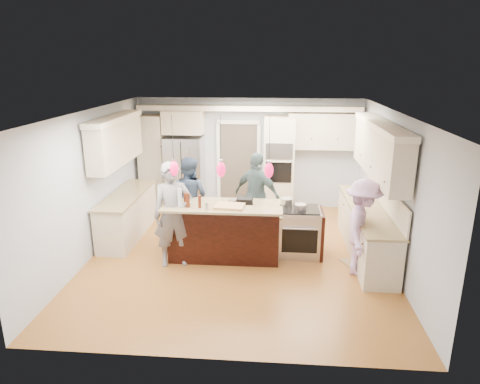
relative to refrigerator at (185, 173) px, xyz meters
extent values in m
plane|color=#AA6D2E|center=(1.55, -2.64, -0.90)|extent=(6.00, 6.00, 0.00)
cube|color=#B2BCC6|center=(1.55, 0.36, 0.45)|extent=(5.50, 0.04, 2.70)
cube|color=#B2BCC6|center=(1.55, -5.64, 0.45)|extent=(5.50, 0.04, 2.70)
cube|color=#B2BCC6|center=(-1.20, -2.64, 0.45)|extent=(0.04, 6.00, 2.70)
cube|color=#B2BCC6|center=(4.30, -2.64, 0.45)|extent=(0.04, 6.00, 2.70)
cube|color=white|center=(1.55, -2.64, 1.80)|extent=(5.50, 6.00, 0.04)
cube|color=#B7B7BC|center=(0.00, 0.00, 0.00)|extent=(0.90, 0.70, 1.80)
cube|color=beige|center=(2.30, 0.03, 0.25)|extent=(0.72, 0.64, 2.30)
cube|color=black|center=(2.30, -0.30, 0.65)|extent=(0.60, 0.02, 0.35)
cube|color=black|center=(2.30, -0.30, 0.15)|extent=(0.60, 0.02, 0.50)
cylinder|color=#B7B7BC|center=(2.30, -0.33, 0.40)|extent=(0.55, 0.02, 0.02)
cube|color=beige|center=(-0.80, 0.06, 0.25)|extent=(0.60, 0.58, 2.30)
cube|color=beige|center=(0.00, 0.06, 1.25)|extent=(0.95, 0.58, 0.55)
cube|color=beige|center=(3.35, 0.18, 1.05)|extent=(1.70, 0.35, 0.85)
cube|color=beige|center=(1.55, 0.16, 1.58)|extent=(5.30, 0.38, 0.12)
cube|color=#4C443A|center=(1.30, 0.35, 0.15)|extent=(0.90, 0.06, 2.10)
cube|color=white|center=(1.30, 0.31, 1.23)|extent=(1.04, 0.06, 0.10)
cube|color=beige|center=(3.95, -2.34, -0.46)|extent=(0.60, 3.00, 0.88)
cube|color=tan|center=(3.95, -2.34, 0.00)|extent=(0.64, 3.05, 0.04)
cube|color=beige|center=(4.07, -2.34, 1.08)|extent=(0.35, 3.00, 0.85)
cube|color=beige|center=(4.06, -2.34, 1.56)|extent=(0.37, 3.10, 0.10)
cube|color=beige|center=(-0.85, -1.84, -0.46)|extent=(0.60, 2.20, 0.88)
cube|color=tan|center=(-0.85, -1.84, 0.00)|extent=(0.64, 2.25, 0.04)
cube|color=beige|center=(-0.97, -1.84, 1.08)|extent=(0.35, 2.20, 0.85)
cube|color=beige|center=(-0.96, -1.84, 1.56)|extent=(0.37, 2.30, 0.10)
cube|color=black|center=(1.30, -2.49, -0.46)|extent=(2.00, 1.00, 0.88)
cube|color=tan|center=(1.30, -2.49, 0.00)|extent=(2.10, 1.10, 0.04)
cube|color=black|center=(1.30, -3.05, -0.36)|extent=(2.00, 0.12, 1.08)
cube|color=tan|center=(1.30, -3.19, 0.20)|extent=(2.10, 0.42, 0.04)
cube|color=black|center=(1.65, -2.43, 0.10)|extent=(0.31, 0.25, 0.16)
cube|color=#B7B7BC|center=(2.68, -2.49, -0.45)|extent=(0.76, 0.66, 0.90)
cube|color=black|center=(2.68, -2.83, -0.50)|extent=(0.65, 0.01, 0.45)
cube|color=black|center=(2.68, -2.49, 0.01)|extent=(0.72, 0.59, 0.02)
cube|color=black|center=(3.09, -2.49, -0.46)|extent=(0.06, 0.71, 0.88)
cylinder|color=black|center=(0.50, -3.15, 1.43)|extent=(0.01, 0.01, 0.75)
ellipsoid|color=#D40C45|center=(0.50, -3.15, 0.90)|extent=(0.15, 0.15, 0.26)
cylinder|color=black|center=(1.30, -3.15, 1.43)|extent=(0.01, 0.01, 0.75)
ellipsoid|color=#D40C45|center=(1.30, -3.15, 0.90)|extent=(0.15, 0.15, 0.26)
cylinder|color=black|center=(2.10, -3.15, 1.43)|extent=(0.01, 0.01, 0.75)
ellipsoid|color=#D40C45|center=(2.10, -3.15, 0.90)|extent=(0.15, 0.15, 0.26)
imported|color=slate|center=(0.43, -3.09, 0.05)|extent=(0.80, 0.65, 1.89)
imported|color=#2D3E57|center=(0.46, -1.79, -0.05)|extent=(0.99, 0.87, 1.71)
imported|color=#435B5E|center=(1.85, -1.64, -0.01)|extent=(1.12, 0.89, 1.78)
imported|color=#BF96CA|center=(3.70, -3.17, -0.06)|extent=(0.92, 1.22, 1.69)
cube|color=#957D51|center=(3.95, -3.03, -0.89)|extent=(1.03, 1.21, 0.01)
cylinder|color=silver|center=(0.58, -3.15, 0.38)|extent=(0.09, 0.09, 0.32)
cylinder|color=#4E1E0D|center=(0.66, -3.09, 0.34)|extent=(0.07, 0.07, 0.23)
cylinder|color=#4E1E0D|center=(0.72, -3.17, 0.35)|extent=(0.07, 0.07, 0.25)
cylinder|color=#4E1E0D|center=(0.93, -3.18, 0.33)|extent=(0.07, 0.07, 0.23)
cylinder|color=#B7B7BC|center=(1.06, -3.26, 0.28)|extent=(0.09, 0.09, 0.13)
cube|color=tan|center=(1.43, -3.11, 0.24)|extent=(0.53, 0.40, 0.04)
cylinder|color=#B7B7BC|center=(2.44, -2.30, 0.09)|extent=(0.23, 0.23, 0.13)
cylinder|color=#B7B7BC|center=(2.69, -2.56, 0.07)|extent=(0.22, 0.22, 0.11)
camera|label=1|loc=(2.18, -10.05, 2.62)|focal=32.00mm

